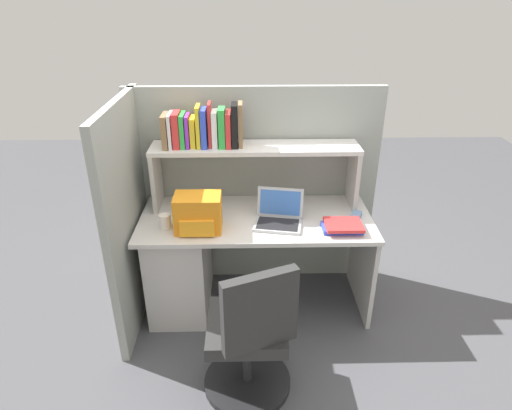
{
  "coord_description": "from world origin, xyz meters",
  "views": [
    {
      "loc": [
        -0.06,
        -2.69,
        2.17
      ],
      "look_at": [
        0.0,
        -0.05,
        0.85
      ],
      "focal_mm": 30.92,
      "sensor_mm": 36.0,
      "label": 1
    }
  ],
  "objects_px": {
    "paper_cup": "(165,222)",
    "office_chair": "(251,340)",
    "laptop": "(279,216)",
    "backpack": "(198,214)",
    "computer_mouse": "(356,215)"
  },
  "relations": [
    {
      "from": "laptop",
      "to": "paper_cup",
      "type": "xyz_separation_m",
      "value": [
        -0.75,
        -0.05,
        -0.0
      ]
    },
    {
      "from": "computer_mouse",
      "to": "office_chair",
      "type": "height_order",
      "value": "office_chair"
    },
    {
      "from": "backpack",
      "to": "paper_cup",
      "type": "height_order",
      "value": "backpack"
    },
    {
      "from": "backpack",
      "to": "computer_mouse",
      "type": "relative_size",
      "value": 2.88
    },
    {
      "from": "laptop",
      "to": "office_chair",
      "type": "distance_m",
      "value": 0.86
    },
    {
      "from": "laptop",
      "to": "backpack",
      "type": "height_order",
      "value": "backpack"
    },
    {
      "from": "laptop",
      "to": "office_chair",
      "type": "height_order",
      "value": "laptop"
    },
    {
      "from": "backpack",
      "to": "computer_mouse",
      "type": "distance_m",
      "value": 1.08
    },
    {
      "from": "backpack",
      "to": "office_chair",
      "type": "height_order",
      "value": "backpack"
    },
    {
      "from": "paper_cup",
      "to": "office_chair",
      "type": "bearing_deg",
      "value": -51.39
    },
    {
      "from": "laptop",
      "to": "paper_cup",
      "type": "height_order",
      "value": "laptop"
    },
    {
      "from": "backpack",
      "to": "computer_mouse",
      "type": "bearing_deg",
      "value": 7.53
    },
    {
      "from": "paper_cup",
      "to": "office_chair",
      "type": "relative_size",
      "value": 0.1
    },
    {
      "from": "laptop",
      "to": "backpack",
      "type": "relative_size",
      "value": 1.17
    },
    {
      "from": "paper_cup",
      "to": "laptop",
      "type": "bearing_deg",
      "value": 3.97
    }
  ]
}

